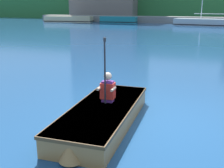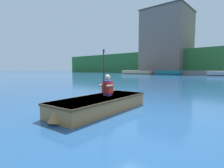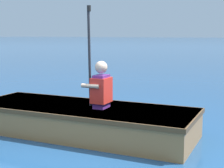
{
  "view_description": "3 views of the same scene",
  "coord_description": "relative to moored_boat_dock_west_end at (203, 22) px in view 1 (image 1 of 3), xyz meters",
  "views": [
    {
      "loc": [
        1.24,
        -5.58,
        2.41
      ],
      "look_at": [
        -0.95,
        -0.12,
        0.75
      ],
      "focal_mm": 45.0,
      "sensor_mm": 36.0,
      "label": 1
    },
    {
      "loc": [
        2.62,
        -4.24,
        1.22
      ],
      "look_at": [
        -0.95,
        -0.12,
        0.75
      ],
      "focal_mm": 28.0,
      "sensor_mm": 36.0,
      "label": 2
    },
    {
      "loc": [
        3.01,
        2.07,
        1.41
      ],
      "look_at": [
        -0.95,
        -0.12,
        0.75
      ],
      "focal_mm": 55.0,
      "sensor_mm": 36.0,
      "label": 3
    }
  ],
  "objects": [
    {
      "name": "moored_boat_dock_east_inner",
      "position": [
        -19.27,
        0.45,
        0.01
      ],
      "size": [
        7.34,
        3.3,
        0.87
      ],
      "color": "#CCB789",
      "rests_on": "ground"
    },
    {
      "name": "moored_boat_dock_west_end",
      "position": [
        0.0,
        0.0,
        0.0
      ],
      "size": [
        7.18,
        3.24,
        6.71
      ],
      "color": "#9EA3A8",
      "rests_on": "ground"
    },
    {
      "name": "moored_boat_dock_west_inner",
      "position": [
        -11.55,
        0.98,
        0.03
      ],
      "size": [
        5.24,
        1.66,
        0.91
      ],
      "color": "#197A84",
      "rests_on": "ground"
    },
    {
      "name": "ground_plane",
      "position": [
        1.43,
        -31.32,
        -0.39
      ],
      "size": [
        300.0,
        300.0,
        0.0
      ],
      "primitive_type": "plane",
      "color": "navy"
    },
    {
      "name": "rowboat_foreground",
      "position": [
        0.48,
        -31.99,
        -0.16
      ],
      "size": [
        1.43,
        3.41,
        0.4
      ],
      "color": "#A3703D",
      "rests_on": "ground"
    },
    {
      "name": "person_paddler",
      "position": [
        0.45,
        -31.64,
        0.31
      ],
      "size": [
        0.38,
        0.35,
        1.39
      ],
      "color": "#592672",
      "rests_on": "rowboat_foreground"
    },
    {
      "name": "marina_dock",
      "position": [
        1.43,
        3.5,
        0.06
      ],
      "size": [
        53.29,
        2.4,
        0.9
      ],
      "color": "slate",
      "rests_on": "ground"
    },
    {
      "name": "shoreline_ridge",
      "position": [
        1.43,
        20.32,
        2.81
      ],
      "size": [
        120.0,
        20.0,
        6.4
      ],
      "color": "#2D6B33",
      "rests_on": "ground"
    }
  ]
}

